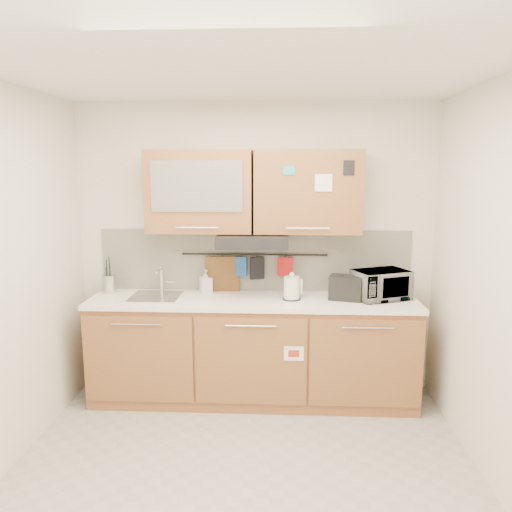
# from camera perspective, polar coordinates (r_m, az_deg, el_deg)

# --- Properties ---
(floor) EXTENTS (3.20, 3.20, 0.00)m
(floor) POSITION_cam_1_polar(r_m,az_deg,el_deg) (3.60, -1.51, -24.29)
(floor) COLOR #9E9993
(floor) RESTS_ON ground
(ceiling) EXTENTS (3.20, 3.20, 0.00)m
(ceiling) POSITION_cam_1_polar(r_m,az_deg,el_deg) (3.02, -1.75, 20.86)
(ceiling) COLOR white
(ceiling) RESTS_ON wall_back
(wall_back) EXTENTS (3.20, 0.00, 3.20)m
(wall_back) POSITION_cam_1_polar(r_m,az_deg,el_deg) (4.53, -0.16, 0.78)
(wall_back) COLOR silver
(wall_back) RESTS_ON ground
(wall_right) EXTENTS (0.00, 3.00, 3.00)m
(wall_right) POSITION_cam_1_polar(r_m,az_deg,el_deg) (3.35, 26.92, -3.71)
(wall_right) COLOR silver
(wall_right) RESTS_ON ground
(base_cabinet) EXTENTS (2.80, 0.64, 0.88)m
(base_cabinet) POSITION_cam_1_polar(r_m,az_deg,el_deg) (4.47, -0.37, -11.26)
(base_cabinet) COLOR #A26239
(base_cabinet) RESTS_ON floor
(countertop) EXTENTS (2.82, 0.62, 0.04)m
(countertop) POSITION_cam_1_polar(r_m,az_deg,el_deg) (4.31, -0.38, -5.14)
(countertop) COLOR white
(countertop) RESTS_ON base_cabinet
(backsplash) EXTENTS (2.80, 0.02, 0.56)m
(backsplash) POSITION_cam_1_polar(r_m,az_deg,el_deg) (4.53, -0.17, -0.49)
(backsplash) COLOR silver
(backsplash) RESTS_ON countertop
(upper_cabinets) EXTENTS (1.82, 0.37, 0.70)m
(upper_cabinets) POSITION_cam_1_polar(r_m,az_deg,el_deg) (4.30, -0.36, 7.39)
(upper_cabinets) COLOR #A26239
(upper_cabinets) RESTS_ON wall_back
(range_hood) EXTENTS (0.60, 0.46, 0.10)m
(range_hood) POSITION_cam_1_polar(r_m,az_deg,el_deg) (4.26, -0.34, 1.83)
(range_hood) COLOR black
(range_hood) RESTS_ON upper_cabinets
(sink) EXTENTS (0.42, 0.40, 0.26)m
(sink) POSITION_cam_1_polar(r_m,az_deg,el_deg) (4.45, -11.38, -4.54)
(sink) COLOR silver
(sink) RESTS_ON countertop
(utensil_rail) EXTENTS (1.30, 0.02, 0.02)m
(utensil_rail) POSITION_cam_1_polar(r_m,az_deg,el_deg) (4.49, -0.20, 0.17)
(utensil_rail) COLOR black
(utensil_rail) RESTS_ON backsplash
(utensil_crock) EXTENTS (0.13, 0.13, 0.32)m
(utensil_crock) POSITION_cam_1_polar(r_m,az_deg,el_deg) (4.68, -16.40, -3.04)
(utensil_crock) COLOR #B8B7BC
(utensil_crock) RESTS_ON countertop
(kettle) EXTENTS (0.18, 0.17, 0.24)m
(kettle) POSITION_cam_1_polar(r_m,az_deg,el_deg) (4.27, 4.12, -3.76)
(kettle) COLOR silver
(kettle) RESTS_ON countertop
(toaster) EXTENTS (0.31, 0.23, 0.21)m
(toaster) POSITION_cam_1_polar(r_m,az_deg,el_deg) (4.32, 10.24, -3.57)
(toaster) COLOR black
(toaster) RESTS_ON countertop
(microwave) EXTENTS (0.53, 0.46, 0.25)m
(microwave) POSITION_cam_1_polar(r_m,az_deg,el_deg) (4.40, 14.08, -3.20)
(microwave) COLOR #999999
(microwave) RESTS_ON countertop
(soap_bottle) EXTENTS (0.13, 0.13, 0.21)m
(soap_bottle) POSITION_cam_1_polar(r_m,az_deg,el_deg) (4.49, -5.75, -2.89)
(soap_bottle) COLOR #999999
(soap_bottle) RESTS_ON countertop
(cutting_board) EXTENTS (0.31, 0.05, 0.38)m
(cutting_board) POSITION_cam_1_polar(r_m,az_deg,el_deg) (4.54, -3.83, -2.43)
(cutting_board) COLOR brown
(cutting_board) RESTS_ON utensil_rail
(oven_mitt) EXTENTS (0.11, 0.06, 0.18)m
(oven_mitt) POSITION_cam_1_polar(r_m,az_deg,el_deg) (4.50, -1.70, -1.21)
(oven_mitt) COLOR #204A95
(oven_mitt) RESTS_ON utensil_rail
(dark_pouch) EXTENTS (0.13, 0.08, 0.20)m
(dark_pouch) POSITION_cam_1_polar(r_m,az_deg,el_deg) (4.49, 0.13, -1.38)
(dark_pouch) COLOR black
(dark_pouch) RESTS_ON utensil_rail
(pot_holder) EXTENTS (0.14, 0.03, 0.17)m
(pot_holder) POSITION_cam_1_polar(r_m,az_deg,el_deg) (4.49, 3.39, -1.21)
(pot_holder) COLOR #B21719
(pot_holder) RESTS_ON utensil_rail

